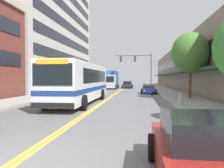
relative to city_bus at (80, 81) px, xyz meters
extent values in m
plane|color=slate|center=(1.77, 24.13, -1.81)|extent=(240.00, 240.00, 0.00)
cube|color=#9E9B96|center=(-5.64, 24.13, -1.73)|extent=(3.81, 106.00, 0.16)
cube|color=#9E9B96|center=(9.17, 24.13, -1.73)|extent=(3.81, 106.00, 0.16)
cube|color=yellow|center=(1.67, 24.13, -1.80)|extent=(0.14, 106.00, 0.01)
cube|color=yellow|center=(1.87, 24.13, -1.80)|extent=(0.14, 106.00, 0.01)
cube|color=#BCB7AD|center=(-13.79, 21.74, 11.00)|extent=(12.00, 31.39, 25.61)
cube|color=black|center=(-7.75, 21.74, 1.04)|extent=(0.08, 28.88, 1.40)
cube|color=black|center=(-7.75, 21.74, 3.89)|extent=(0.08, 28.88, 1.40)
cube|color=black|center=(-7.75, 21.74, 6.73)|extent=(0.08, 28.88, 1.40)
cube|color=black|center=(-7.75, 21.74, 9.58)|extent=(0.08, 28.88, 1.40)
cube|color=black|center=(-7.75, 21.74, 12.42)|extent=(0.08, 28.88, 1.40)
cube|color=gray|center=(15.33, 24.13, 2.10)|extent=(8.00, 68.00, 7.80)
cube|color=#1E4C28|center=(10.78, 24.13, 1.09)|extent=(1.10, 61.20, 0.24)
cube|color=black|center=(11.29, 24.13, 3.03)|extent=(0.08, 61.20, 1.40)
cube|color=silver|center=(0.00, -0.10, -0.03)|extent=(2.57, 11.63, 2.84)
cube|color=navy|center=(0.00, -0.10, -0.60)|extent=(2.59, 11.65, 0.32)
cube|color=black|center=(0.00, 0.48, 0.42)|extent=(2.60, 9.07, 1.02)
cube|color=black|center=(0.00, -5.94, 0.48)|extent=(2.31, 0.04, 1.25)
cube|color=yellow|center=(0.00, -5.95, 1.19)|extent=(1.85, 0.06, 0.28)
cube|color=black|center=(0.00, -5.96, -1.28)|extent=(2.52, 0.08, 0.32)
cylinder|color=black|center=(-1.32, -4.06, -1.31)|extent=(0.30, 1.00, 1.00)
cylinder|color=black|center=(1.32, -4.06, -1.31)|extent=(0.30, 1.00, 1.00)
cylinder|color=black|center=(-1.32, 3.10, -1.31)|extent=(0.30, 1.00, 1.00)
cylinder|color=black|center=(1.32, 3.10, -1.31)|extent=(0.30, 1.00, 1.00)
cube|color=black|center=(-2.67, 10.47, -1.32)|extent=(1.75, 4.26, 0.60)
cube|color=black|center=(-2.67, 10.64, -0.78)|extent=(1.50, 1.88, 0.47)
cylinder|color=black|center=(-3.57, 9.15, -1.46)|extent=(0.22, 0.68, 0.68)
cylinder|color=black|center=(-1.78, 9.15, -1.46)|extent=(0.22, 0.68, 0.68)
cylinder|color=black|center=(-3.57, 11.80, -1.46)|extent=(0.22, 0.68, 0.68)
cylinder|color=black|center=(-1.78, 11.80, -1.46)|extent=(0.22, 0.68, 0.68)
sphere|color=silver|center=(-3.28, 8.32, -1.29)|extent=(0.16, 0.16, 0.16)
sphere|color=silver|center=(-2.06, 8.32, -1.29)|extent=(0.16, 0.16, 0.16)
cube|color=red|center=(-3.30, 12.62, -1.29)|extent=(0.18, 0.04, 0.10)
cube|color=red|center=(-2.04, 12.62, -1.29)|extent=(0.18, 0.04, 0.10)
cube|color=maroon|center=(6.13, -13.42, -1.30)|extent=(1.90, 4.28, 0.63)
cube|color=black|center=(6.13, -13.25, -0.72)|extent=(1.64, 1.88, 0.53)
cylinder|color=black|center=(5.16, -12.10, -1.47)|extent=(0.22, 0.67, 0.67)
cube|color=red|center=(5.44, -11.27, -1.27)|extent=(0.18, 0.04, 0.10)
cube|color=red|center=(6.81, -11.27, -1.27)|extent=(0.18, 0.04, 0.10)
cube|color=#19234C|center=(6.10, 11.79, -1.35)|extent=(1.70, 4.17, 0.57)
cube|color=black|center=(6.10, 11.95, -0.87)|extent=(1.46, 1.84, 0.41)
cylinder|color=black|center=(5.23, 10.49, -1.50)|extent=(0.22, 0.60, 0.60)
cylinder|color=black|center=(6.98, 10.49, -1.50)|extent=(0.22, 0.60, 0.60)
cylinder|color=black|center=(5.23, 13.08, -1.50)|extent=(0.22, 0.60, 0.60)
cylinder|color=black|center=(6.98, 13.08, -1.50)|extent=(0.22, 0.60, 0.60)
sphere|color=silver|center=(5.51, 9.68, -1.33)|extent=(0.16, 0.16, 0.16)
sphere|color=silver|center=(6.70, 9.68, -1.33)|extent=(0.16, 0.16, 0.16)
cube|color=red|center=(5.49, 13.88, -1.33)|extent=(0.18, 0.04, 0.10)
cube|color=red|center=(6.71, 13.88, -1.33)|extent=(0.18, 0.04, 0.10)
cube|color=#232328|center=(2.52, 27.49, -1.28)|extent=(1.92, 4.59, 0.68)
cube|color=black|center=(2.52, 27.67, -0.67)|extent=(1.65, 2.02, 0.54)
cylinder|color=black|center=(1.53, 26.06, -1.46)|extent=(0.22, 0.68, 0.68)
cylinder|color=black|center=(3.50, 26.06, -1.46)|extent=(0.22, 0.68, 0.68)
cylinder|color=black|center=(1.53, 28.91, -1.46)|extent=(0.22, 0.68, 0.68)
cylinder|color=black|center=(3.50, 28.91, -1.46)|extent=(0.22, 0.68, 0.68)
sphere|color=silver|center=(1.84, 25.17, -1.24)|extent=(0.16, 0.16, 0.16)
sphere|color=silver|center=(3.19, 25.17, -1.24)|extent=(0.16, 0.16, 0.16)
cube|color=red|center=(1.82, 29.79, -1.24)|extent=(0.18, 0.04, 0.10)
cube|color=red|center=(3.21, 29.79, -1.24)|extent=(0.18, 0.04, 0.10)
cube|color=#B7B7BC|center=(-0.53, 21.60, -0.37)|extent=(2.36, 1.96, 2.36)
cube|color=black|center=(-0.53, 20.60, 0.05)|extent=(2.00, 0.04, 1.04)
cube|color=#335699|center=(-0.53, 24.87, 0.03)|extent=(2.40, 4.57, 3.16)
cylinder|color=black|center=(-1.74, 21.60, -1.39)|extent=(0.28, 0.84, 0.84)
cylinder|color=black|center=(0.68, 21.60, -1.39)|extent=(0.28, 0.84, 0.84)
cylinder|color=black|center=(-1.74, 26.24, -1.39)|extent=(0.28, 0.84, 0.84)
cylinder|color=black|center=(0.68, 26.24, -1.39)|extent=(0.28, 0.84, 0.84)
cylinder|color=#47474C|center=(6.97, 20.95, 1.38)|extent=(0.18, 0.18, 6.37)
cylinder|color=#47474C|center=(3.85, 20.95, 4.21)|extent=(6.24, 0.11, 0.11)
cube|color=black|center=(4.16, 20.95, 3.61)|extent=(0.34, 0.26, 0.92)
sphere|color=red|center=(4.16, 20.79, 3.89)|extent=(0.18, 0.18, 0.18)
sphere|color=yellow|center=(4.16, 20.79, 3.61)|extent=(0.18, 0.18, 0.18)
sphere|color=green|center=(4.16, 20.79, 3.34)|extent=(0.18, 0.18, 0.18)
cylinder|color=black|center=(4.16, 20.95, 4.14)|extent=(0.02, 0.02, 0.14)
cube|color=black|center=(1.66, 20.95, 3.61)|extent=(0.34, 0.26, 0.92)
sphere|color=red|center=(1.66, 20.79, 3.89)|extent=(0.18, 0.18, 0.18)
sphere|color=yellow|center=(1.66, 20.79, 3.61)|extent=(0.18, 0.18, 0.18)
sphere|color=green|center=(1.66, 20.79, 3.34)|extent=(0.18, 0.18, 0.18)
cylinder|color=black|center=(1.66, 20.95, 4.14)|extent=(0.02, 0.02, 0.14)
cylinder|color=brown|center=(9.70, 3.98, -0.22)|extent=(0.25, 0.25, 2.85)
ellipsoid|color=#42752D|center=(9.70, 3.98, 2.70)|extent=(3.53, 3.53, 3.88)
cylinder|color=#B7B7BC|center=(7.72, -1.96, -1.30)|extent=(0.26, 0.26, 0.69)
sphere|color=#B7B7BC|center=(7.72, -1.96, -0.89)|extent=(0.23, 0.23, 0.23)
cylinder|color=#B7B7BC|center=(7.55, -1.96, -1.23)|extent=(0.08, 0.12, 0.12)
camera|label=1|loc=(4.80, -17.64, 0.28)|focal=35.00mm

